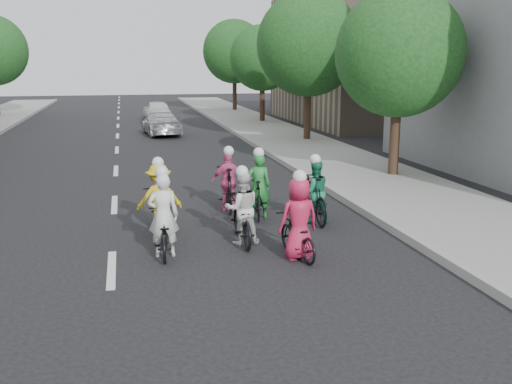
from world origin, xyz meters
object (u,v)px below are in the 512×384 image
object	(u,v)px
cyclist_0	(164,227)
cyclist_5	(298,227)
follow_car_trail	(157,111)
follow_car_lead	(161,124)
cyclist_3	(242,215)
cyclist_6	(258,193)
cyclist_2	(159,204)
cyclist_1	(229,185)
cyclist_4	(314,196)

from	to	relation	value
cyclist_0	cyclist_5	xyz separation A→B (m)	(2.49, -0.74, 0.03)
follow_car_trail	follow_car_lead	bearing A→B (deg)	85.38
follow_car_lead	cyclist_3	bearing A→B (deg)	84.80
cyclist_6	follow_car_lead	world-z (taller)	cyclist_6
cyclist_2	cyclist_6	distance (m)	2.47
cyclist_1	cyclist_5	size ratio (longest dim) A/B	1.11
cyclist_1	cyclist_2	distance (m)	2.37
cyclist_0	cyclist_5	distance (m)	2.60
cyclist_2	cyclist_6	world-z (taller)	cyclist_6
cyclist_2	cyclist_5	xyz separation A→B (m)	(2.46, -2.43, -0.01)
cyclist_3	cyclist_6	bearing A→B (deg)	-111.42
cyclist_0	cyclist_1	xyz separation A→B (m)	(1.86, 3.19, 0.06)
cyclist_0	cyclist_5	size ratio (longest dim) A/B	1.03
cyclist_4	follow_car_trail	distance (m)	25.30
cyclist_0	follow_car_lead	size ratio (longest dim) A/B	0.44
cyclist_0	cyclist_5	world-z (taller)	cyclist_0
cyclist_3	follow_car_lead	distance (m)	18.90
cyclist_0	cyclist_6	size ratio (longest dim) A/B	1.03
cyclist_1	follow_car_lead	bearing A→B (deg)	-82.04
cyclist_1	cyclist_6	world-z (taller)	cyclist_6
cyclist_3	follow_car_lead	world-z (taller)	cyclist_3
cyclist_3	cyclist_4	distance (m)	2.29
cyclist_4	cyclist_3	bearing A→B (deg)	30.27
cyclist_5	follow_car_trail	xyz separation A→B (m)	(-1.01, 27.57, 0.07)
cyclist_0	cyclist_1	world-z (taller)	cyclist_0
cyclist_3	follow_car_trail	xyz separation A→B (m)	(-0.16, 26.40, 0.08)
cyclist_5	cyclist_0	bearing A→B (deg)	-23.78
cyclist_1	cyclist_2	xyz separation A→B (m)	(-1.83, -1.50, -0.02)
cyclist_5	follow_car_trail	bearing A→B (deg)	-95.17
cyclist_4	cyclist_6	bearing A→B (deg)	-31.12
cyclist_1	cyclist_3	distance (m)	2.76
cyclist_3	cyclist_5	distance (m)	1.45
cyclist_1	cyclist_5	distance (m)	3.98
cyclist_4	cyclist_5	distance (m)	2.60
cyclist_0	cyclist_3	size ratio (longest dim) A/B	0.96
follow_car_trail	cyclist_2	bearing A→B (deg)	83.84
cyclist_2	cyclist_3	distance (m)	2.04
follow_car_lead	cyclist_0	bearing A→B (deg)	79.93
cyclist_6	follow_car_lead	bearing A→B (deg)	-75.08
cyclist_0	cyclist_5	bearing A→B (deg)	167.57
follow_car_trail	cyclist_5	bearing A→B (deg)	89.25
follow_car_lead	cyclist_4	bearing A→B (deg)	91.19
cyclist_4	cyclist_5	size ratio (longest dim) A/B	1.08
cyclist_6	cyclist_4	bearing A→B (deg)	160.66
cyclist_6	cyclist_2	bearing A→B (deg)	25.33
cyclist_2	follow_car_lead	xyz separation A→B (m)	(1.22, 17.63, -0.03)
follow_car_trail	cyclist_6	bearing A→B (deg)	89.35
cyclist_3	follow_car_lead	xyz separation A→B (m)	(-0.39, 18.89, -0.00)
cyclist_0	cyclist_4	bearing A→B (deg)	-151.75
cyclist_6	follow_car_trail	bearing A→B (deg)	-76.83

